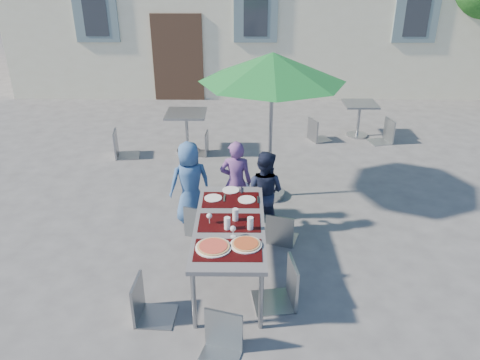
{
  "coord_description": "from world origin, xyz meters",
  "views": [
    {
      "loc": [
        -0.28,
        -4.78,
        3.51
      ],
      "look_at": [
        -0.33,
        0.71,
        0.86
      ],
      "focal_mm": 35.0,
      "sensor_mm": 36.0,
      "label": 1
    }
  ],
  "objects_px": {
    "pizza_near_left": "(213,247)",
    "child_0": "(190,182)",
    "pizza_near_right": "(246,244)",
    "chair_1": "(245,197)",
    "cafe_table_1": "(359,114)",
    "bg_chair_r_0": "(202,130)",
    "chair_3": "(144,277)",
    "patio_umbrella": "(272,69)",
    "chair_4": "(284,259)",
    "bg_chair_l_1": "(318,117)",
    "bg_chair_r_1": "(387,117)",
    "cafe_table_0": "(187,124)",
    "child_1": "(236,182)",
    "bg_chair_l_0": "(119,128)",
    "chair_5": "(220,315)",
    "dining_table": "(230,227)",
    "chair_2": "(282,210)",
    "chair_0": "(199,203)"
  },
  "relations": [
    {
      "from": "bg_chair_r_1",
      "to": "chair_2",
      "type": "bearing_deg",
      "value": -122.33
    },
    {
      "from": "chair_3",
      "to": "cafe_table_1",
      "type": "xyz_separation_m",
      "value": [
        3.45,
        5.61,
        -0.03
      ]
    },
    {
      "from": "pizza_near_left",
      "to": "chair_2",
      "type": "xyz_separation_m",
      "value": [
        0.82,
        1.26,
        -0.27
      ]
    },
    {
      "from": "child_1",
      "to": "chair_4",
      "type": "height_order",
      "value": "child_1"
    },
    {
      "from": "chair_3",
      "to": "bg_chair_r_0",
      "type": "height_order",
      "value": "chair_3"
    },
    {
      "from": "child_0",
      "to": "chair_4",
      "type": "relative_size",
      "value": 1.22
    },
    {
      "from": "pizza_near_left",
      "to": "patio_umbrella",
      "type": "distance_m",
      "value": 2.99
    },
    {
      "from": "chair_4",
      "to": "chair_5",
      "type": "xyz_separation_m",
      "value": [
        -0.65,
        -0.78,
        -0.08
      ]
    },
    {
      "from": "patio_umbrella",
      "to": "bg_chair_r_0",
      "type": "xyz_separation_m",
      "value": [
        -1.21,
        1.78,
        -1.56
      ]
    },
    {
      "from": "pizza_near_right",
      "to": "bg_chair_r_0",
      "type": "xyz_separation_m",
      "value": [
        -0.84,
        4.33,
        -0.28
      ]
    },
    {
      "from": "child_0",
      "to": "child_1",
      "type": "height_order",
      "value": "child_1"
    },
    {
      "from": "child_0",
      "to": "chair_0",
      "type": "height_order",
      "value": "child_0"
    },
    {
      "from": "bg_chair_r_1",
      "to": "chair_4",
      "type": "bearing_deg",
      "value": -116.25
    },
    {
      "from": "chair_0",
      "to": "cafe_table_0",
      "type": "height_order",
      "value": "chair_0"
    },
    {
      "from": "bg_chair_r_0",
      "to": "chair_5",
      "type": "bearing_deg",
      "value": -83.35
    },
    {
      "from": "cafe_table_1",
      "to": "bg_chair_r_0",
      "type": "bearing_deg",
      "value": -162.31
    },
    {
      "from": "chair_3",
      "to": "bg_chair_r_0",
      "type": "bearing_deg",
      "value": 87.36
    },
    {
      "from": "bg_chair_l_0",
      "to": "bg_chair_l_1",
      "type": "xyz_separation_m",
      "value": [
        3.86,
        0.9,
        -0.06
      ]
    },
    {
      "from": "child_1",
      "to": "chair_5",
      "type": "xyz_separation_m",
      "value": [
        -0.1,
        -2.56,
        -0.11
      ]
    },
    {
      "from": "cafe_table_0",
      "to": "cafe_table_1",
      "type": "xyz_separation_m",
      "value": [
        3.53,
        0.94,
        -0.09
      ]
    },
    {
      "from": "child_0",
      "to": "chair_5",
      "type": "bearing_deg",
      "value": 81.5
    },
    {
      "from": "chair_0",
      "to": "chair_3",
      "type": "height_order",
      "value": "chair_3"
    },
    {
      "from": "pizza_near_right",
      "to": "chair_1",
      "type": "xyz_separation_m",
      "value": [
        -0.01,
        1.44,
        -0.2
      ]
    },
    {
      "from": "child_1",
      "to": "dining_table",
      "type": "bearing_deg",
      "value": 90.24
    },
    {
      "from": "chair_1",
      "to": "chair_3",
      "type": "distance_m",
      "value": 1.98
    },
    {
      "from": "child_1",
      "to": "bg_chair_l_1",
      "type": "relative_size",
      "value": 1.39
    },
    {
      "from": "dining_table",
      "to": "child_0",
      "type": "xyz_separation_m",
      "value": [
        -0.6,
        1.35,
        -0.09
      ]
    },
    {
      "from": "chair_0",
      "to": "bg_chair_l_0",
      "type": "relative_size",
      "value": 0.89
    },
    {
      "from": "chair_4",
      "to": "chair_5",
      "type": "distance_m",
      "value": 1.02
    },
    {
      "from": "pizza_near_right",
      "to": "chair_0",
      "type": "bearing_deg",
      "value": 114.16
    },
    {
      "from": "dining_table",
      "to": "child_1",
      "type": "distance_m",
      "value": 1.32
    },
    {
      "from": "chair_4",
      "to": "bg_chair_l_1",
      "type": "distance_m",
      "value": 5.2
    },
    {
      "from": "chair_3",
      "to": "bg_chair_l_0",
      "type": "relative_size",
      "value": 0.91
    },
    {
      "from": "chair_4",
      "to": "bg_chair_l_1",
      "type": "bearing_deg",
      "value": 78.05
    },
    {
      "from": "bg_chair_l_1",
      "to": "chair_1",
      "type": "bearing_deg",
      "value": -112.36
    },
    {
      "from": "bg_chair_r_1",
      "to": "cafe_table_0",
      "type": "bearing_deg",
      "value": -171.76
    },
    {
      "from": "chair_3",
      "to": "bg_chair_l_1",
      "type": "relative_size",
      "value": 1.01
    },
    {
      "from": "pizza_near_left",
      "to": "child_0",
      "type": "height_order",
      "value": "child_0"
    },
    {
      "from": "chair_1",
      "to": "cafe_table_1",
      "type": "height_order",
      "value": "chair_1"
    },
    {
      "from": "chair_1",
      "to": "bg_chair_r_1",
      "type": "height_order",
      "value": "chair_1"
    },
    {
      "from": "chair_4",
      "to": "cafe_table_1",
      "type": "relative_size",
      "value": 1.36
    },
    {
      "from": "pizza_near_left",
      "to": "child_1",
      "type": "distance_m",
      "value": 1.85
    },
    {
      "from": "dining_table",
      "to": "cafe_table_1",
      "type": "distance_m",
      "value": 5.54
    },
    {
      "from": "chair_3",
      "to": "bg_chair_l_1",
      "type": "distance_m",
      "value": 5.91
    },
    {
      "from": "child_0",
      "to": "bg_chair_r_0",
      "type": "bearing_deg",
      "value": -109.41
    },
    {
      "from": "child_0",
      "to": "chair_2",
      "type": "bearing_deg",
      "value": 134.03
    },
    {
      "from": "chair_3",
      "to": "chair_5",
      "type": "xyz_separation_m",
      "value": [
        0.81,
        -0.53,
        -0.02
      ]
    },
    {
      "from": "pizza_near_right",
      "to": "child_0",
      "type": "xyz_separation_m",
      "value": [
        -0.79,
        1.81,
        -0.17
      ]
    },
    {
      "from": "chair_0",
      "to": "chair_4",
      "type": "height_order",
      "value": "chair_4"
    },
    {
      "from": "patio_umbrella",
      "to": "cafe_table_1",
      "type": "distance_m",
      "value": 3.8
    }
  ]
}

